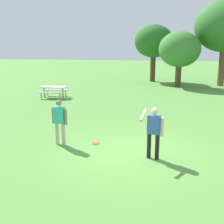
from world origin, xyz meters
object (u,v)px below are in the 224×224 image
object	(u,v)px
picnic_table_near	(53,90)
tree_broad_center	(180,50)
person_catcher	(60,119)
frisbee	(96,143)
person_thrower	(154,129)
tree_tall_left	(154,41)

from	to	relation	value
picnic_table_near	tree_broad_center	size ratio (longest dim) A/B	0.37
person_catcher	picnic_table_near	distance (m)	9.39
tree_broad_center	frisbee	bearing A→B (deg)	-103.20
person_catcher	tree_broad_center	world-z (taller)	tree_broad_center
person_catcher	person_thrower	bearing A→B (deg)	-10.86
frisbee	picnic_table_near	world-z (taller)	picnic_table_near
frisbee	picnic_table_near	distance (m)	9.66
frisbee	picnic_table_near	bearing A→B (deg)	121.62
frisbee	tree_tall_left	xyz separation A→B (m)	(1.22, 18.41, 3.88)
person_catcher	frisbee	bearing A→B (deg)	16.09
picnic_table_near	tree_tall_left	xyz separation A→B (m)	(6.27, 10.20, 3.33)
person_thrower	picnic_table_near	xyz separation A→B (m)	(-7.15, 9.19, -0.40)
person_thrower	person_catcher	distance (m)	3.37
person_thrower	picnic_table_near	size ratio (longest dim) A/B	0.93
frisbee	tree_broad_center	size ratio (longest dim) A/B	0.06
frisbee	tree_broad_center	distance (m)	15.87
person_catcher	frisbee	distance (m)	1.57
person_catcher	tree_broad_center	distance (m)	16.36
frisbee	tree_tall_left	world-z (taller)	tree_tall_left
tree_broad_center	picnic_table_near	bearing A→B (deg)	-141.13
frisbee	tree_broad_center	xyz separation A→B (m)	(3.55, 15.15, 3.16)
picnic_table_near	tree_broad_center	world-z (taller)	tree_broad_center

